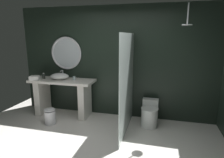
% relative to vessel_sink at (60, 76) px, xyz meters
% --- Properties ---
extents(back_wall_panel, '(4.80, 0.10, 2.60)m').
position_rel_vessel_sink_xyz_m(back_wall_panel, '(1.32, 0.34, 0.33)').
color(back_wall_panel, black).
rests_on(back_wall_panel, ground_plane).
extents(vanity_counter, '(1.55, 0.59, 0.89)m').
position_rel_vessel_sink_xyz_m(vanity_counter, '(0.08, -0.03, -0.42)').
color(vanity_counter, silver).
rests_on(vanity_counter, ground_plane).
extents(vessel_sink, '(0.46, 0.37, 0.20)m').
position_rel_vessel_sink_xyz_m(vessel_sink, '(0.00, 0.00, 0.00)').
color(vessel_sink, white).
rests_on(vessel_sink, vanity_counter).
extents(tumbler_cup, '(0.07, 0.07, 0.09)m').
position_rel_vessel_sink_xyz_m(tumbler_cup, '(0.37, 0.03, -0.03)').
color(tumbler_cup, silver).
rests_on(tumbler_cup, vanity_counter).
extents(soap_dispenser, '(0.07, 0.07, 0.15)m').
position_rel_vessel_sink_xyz_m(soap_dispenser, '(-0.40, -0.05, -0.01)').
color(soap_dispenser, '#282D28').
rests_on(soap_dispenser, vanity_counter).
extents(round_wall_mirror, '(0.80, 0.05, 0.80)m').
position_rel_vessel_sink_xyz_m(round_wall_mirror, '(0.08, 0.25, 0.53)').
color(round_wall_mirror, silver).
extents(shower_glass_panel, '(0.02, 1.47, 1.97)m').
position_rel_vessel_sink_xyz_m(shower_glass_panel, '(1.73, -0.45, 0.02)').
color(shower_glass_panel, silver).
rests_on(shower_glass_panel, ground_plane).
extents(rain_shower_head, '(0.19, 0.19, 0.40)m').
position_rel_vessel_sink_xyz_m(rain_shower_head, '(2.78, -0.24, 1.20)').
color(rain_shower_head, silver).
extents(toilet, '(0.37, 0.54, 0.54)m').
position_rel_vessel_sink_xyz_m(toilet, '(2.18, -0.09, -0.71)').
color(toilet, white).
rests_on(toilet, ground_plane).
extents(waste_bin, '(0.25, 0.25, 0.36)m').
position_rel_vessel_sink_xyz_m(waste_bin, '(0.03, -0.57, -0.78)').
color(waste_bin, silver).
rests_on(waste_bin, ground_plane).
extents(folded_hand_towel, '(0.25, 0.23, 0.10)m').
position_rel_vessel_sink_xyz_m(folded_hand_towel, '(-0.54, -0.22, -0.02)').
color(folded_hand_towel, white).
rests_on(folded_hand_towel, vanity_counter).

